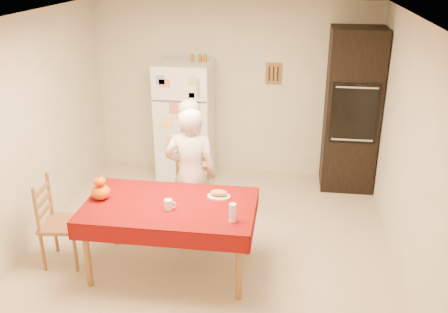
% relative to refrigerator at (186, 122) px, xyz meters
% --- Properties ---
extents(floor, '(4.50, 4.50, 0.00)m').
position_rel_refrigerator_xyz_m(floor, '(0.65, -1.88, -0.85)').
color(floor, tan).
rests_on(floor, ground).
extents(room_shell, '(4.02, 4.52, 2.51)m').
position_rel_refrigerator_xyz_m(room_shell, '(0.65, -1.88, 0.77)').
color(room_shell, beige).
rests_on(room_shell, ground).
extents(refrigerator, '(0.75, 0.74, 1.70)m').
position_rel_refrigerator_xyz_m(refrigerator, '(0.00, 0.00, 0.00)').
color(refrigerator, white).
rests_on(refrigerator, floor).
extents(oven_cabinet, '(0.70, 0.62, 2.20)m').
position_rel_refrigerator_xyz_m(oven_cabinet, '(2.28, 0.05, 0.25)').
color(oven_cabinet, black).
rests_on(oven_cabinet, floor).
extents(dining_table, '(1.70, 1.00, 0.76)m').
position_rel_refrigerator_xyz_m(dining_table, '(0.33, -2.30, -0.16)').
color(dining_table, brown).
rests_on(dining_table, floor).
extents(chair_far, '(0.50, 0.49, 0.95)m').
position_rel_refrigerator_xyz_m(chair_far, '(0.39, -1.43, -0.34)').
color(chair_far, brown).
rests_on(chair_far, floor).
extents(chair_left, '(0.44, 0.46, 0.95)m').
position_rel_refrigerator_xyz_m(chair_left, '(-0.89, -2.32, -0.34)').
color(chair_left, brown).
rests_on(chair_left, floor).
extents(seated_woman, '(0.60, 0.41, 1.59)m').
position_rel_refrigerator_xyz_m(seated_woman, '(0.42, -1.66, -0.05)').
color(seated_woman, silver).
rests_on(seated_woman, floor).
extents(coffee_mug, '(0.08, 0.08, 0.10)m').
position_rel_refrigerator_xyz_m(coffee_mug, '(0.34, -2.40, -0.04)').
color(coffee_mug, white).
rests_on(coffee_mug, dining_table).
extents(pumpkin_lower, '(0.20, 0.20, 0.15)m').
position_rel_refrigerator_xyz_m(pumpkin_lower, '(-0.38, -2.28, -0.01)').
color(pumpkin_lower, '#E83E05').
rests_on(pumpkin_lower, dining_table).
extents(pumpkin_upper, '(0.12, 0.12, 0.09)m').
position_rel_refrigerator_xyz_m(pumpkin_upper, '(-0.38, -2.28, 0.10)').
color(pumpkin_upper, '#D24004').
rests_on(pumpkin_upper, pumpkin_lower).
extents(wine_glass, '(0.07, 0.07, 0.18)m').
position_rel_refrigerator_xyz_m(wine_glass, '(0.99, -2.54, -0.00)').
color(wine_glass, white).
rests_on(wine_glass, dining_table).
extents(bread_plate, '(0.24, 0.24, 0.02)m').
position_rel_refrigerator_xyz_m(bread_plate, '(0.79, -2.08, -0.08)').
color(bread_plate, white).
rests_on(bread_plate, dining_table).
extents(bread_loaf, '(0.18, 0.10, 0.06)m').
position_rel_refrigerator_xyz_m(bread_loaf, '(0.79, -2.08, -0.04)').
color(bread_loaf, '#A0794F').
rests_on(bread_loaf, bread_plate).
extents(spice_jar_left, '(0.05, 0.05, 0.10)m').
position_rel_refrigerator_xyz_m(spice_jar_left, '(0.11, 0.05, 0.90)').
color(spice_jar_left, brown).
rests_on(spice_jar_left, refrigerator).
extents(spice_jar_mid, '(0.05, 0.05, 0.10)m').
position_rel_refrigerator_xyz_m(spice_jar_mid, '(0.22, 0.05, 0.90)').
color(spice_jar_mid, brown).
rests_on(spice_jar_mid, refrigerator).
extents(spice_jar_right, '(0.05, 0.05, 0.10)m').
position_rel_refrigerator_xyz_m(spice_jar_right, '(0.29, 0.05, 0.90)').
color(spice_jar_right, '#905D1A').
rests_on(spice_jar_right, refrigerator).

